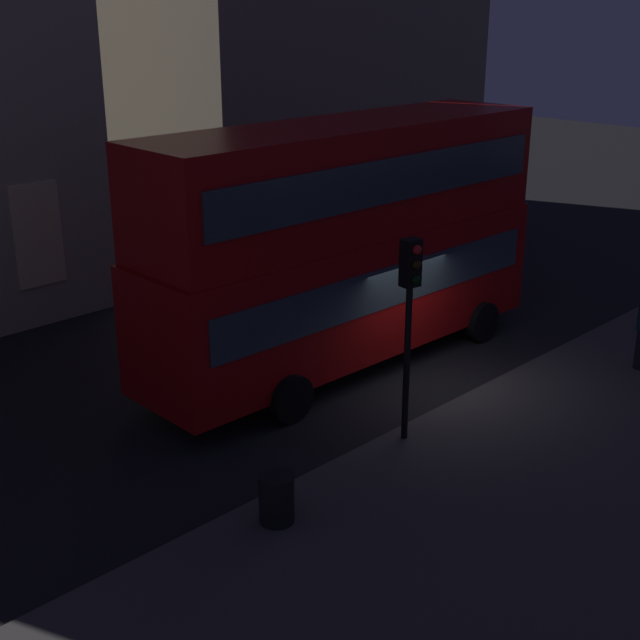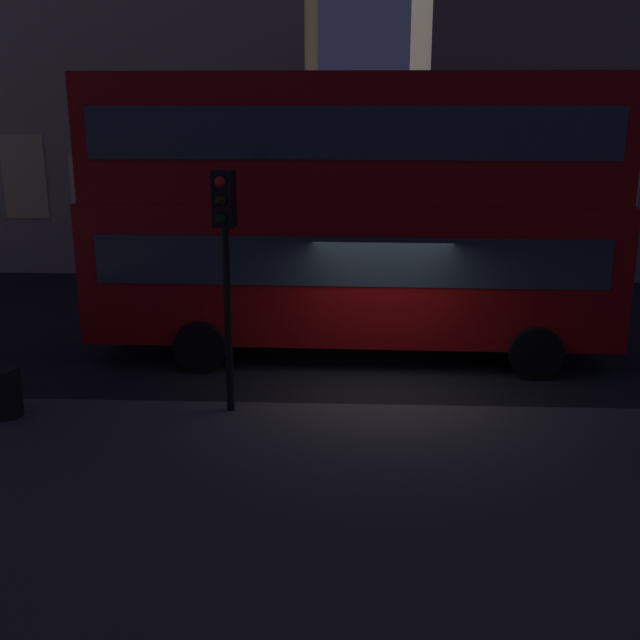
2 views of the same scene
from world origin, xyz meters
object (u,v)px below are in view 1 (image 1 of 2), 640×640
(traffic_light_far_side, at_px, (516,163))
(litter_bin, at_px, (277,498))
(double_decker_bus, at_px, (346,236))
(traffic_light_near_kerb, at_px, (410,298))

(traffic_light_far_side, distance_m, litter_bin, 17.59)
(double_decker_bus, relative_size, litter_bin, 12.80)
(litter_bin, bearing_deg, traffic_light_near_kerb, 5.82)
(traffic_light_far_side, bearing_deg, litter_bin, 32.70)
(double_decker_bus, distance_m, traffic_light_near_kerb, 3.86)
(double_decker_bus, bearing_deg, traffic_light_far_side, 15.53)
(double_decker_bus, height_order, litter_bin, double_decker_bus)
(double_decker_bus, xyz_separation_m, traffic_light_near_kerb, (-1.91, -3.36, -0.13))
(double_decker_bus, bearing_deg, litter_bin, -144.56)
(double_decker_bus, distance_m, litter_bin, 7.05)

